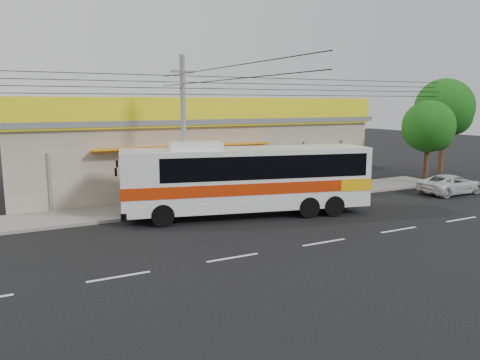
% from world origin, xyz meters
% --- Properties ---
extents(ground, '(120.00, 120.00, 0.00)m').
position_xyz_m(ground, '(0.00, 0.00, 0.00)').
color(ground, black).
rests_on(ground, ground).
extents(sidewalk, '(30.00, 3.20, 0.15)m').
position_xyz_m(sidewalk, '(0.00, 6.00, 0.07)').
color(sidewalk, gray).
rests_on(sidewalk, ground).
extents(lane_markings, '(50.00, 0.12, 0.01)m').
position_xyz_m(lane_markings, '(0.00, -2.50, 0.00)').
color(lane_markings, silver).
rests_on(lane_markings, ground).
extents(storefront_building, '(22.60, 9.20, 5.70)m').
position_xyz_m(storefront_building, '(-0.01, 11.54, 2.30)').
color(storefront_building, gray).
rests_on(storefront_building, ground).
extents(coach_bus, '(12.06, 5.21, 3.64)m').
position_xyz_m(coach_bus, '(-0.43, 2.73, 1.95)').
color(coach_bus, silver).
rests_on(coach_bus, ground).
extents(motorbike_red, '(1.79, 1.03, 0.89)m').
position_xyz_m(motorbike_red, '(-3.88, 4.70, 0.59)').
color(motorbike_red, maroon).
rests_on(motorbike_red, sidewalk).
extents(white_car, '(4.21, 1.97, 1.17)m').
position_xyz_m(white_car, '(12.88, 2.03, 0.58)').
color(white_car, silver).
rests_on(white_car, ground).
extents(utility_pole, '(34.00, 14.00, 7.60)m').
position_xyz_m(utility_pole, '(-3.26, 4.20, 6.26)').
color(utility_pole, '#5C5C5A').
rests_on(utility_pole, ground).
extents(tree_near, '(3.36, 3.36, 5.58)m').
position_xyz_m(tree_near, '(13.96, 4.75, 3.77)').
color(tree_near, '#362115').
rests_on(tree_near, ground).
extents(tree_far, '(4.36, 4.36, 7.24)m').
position_xyz_m(tree_far, '(19.29, 7.96, 4.90)').
color(tree_far, '#362115').
rests_on(tree_far, ground).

